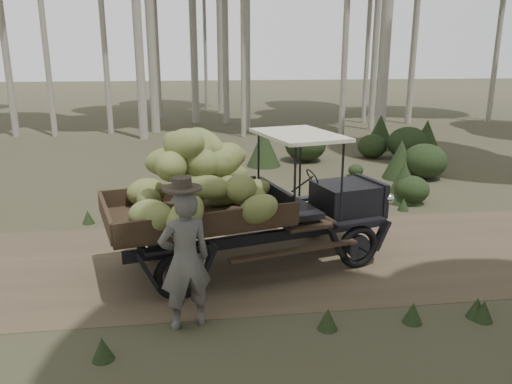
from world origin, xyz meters
TOP-DOWN VIEW (x-y plane):
  - ground at (0.00, 0.00)m, footprint 120.00×120.00m
  - dirt_track at (0.00, 0.00)m, footprint 70.00×4.00m
  - banana_truck at (0.43, -0.38)m, footprint 5.13×3.07m
  - farmer at (-0.26, -2.09)m, footprint 0.79×0.64m
  - undergrowth at (1.91, 2.46)m, footprint 24.11×23.07m

SIDE VIEW (x-z plane):
  - ground at x=0.00m, z-range 0.00..0.00m
  - dirt_track at x=0.00m, z-range 0.00..0.01m
  - undergrowth at x=1.91m, z-range -0.16..1.22m
  - farmer at x=-0.26m, z-range -0.06..2.00m
  - banana_truck at x=0.43m, z-range 0.16..2.72m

